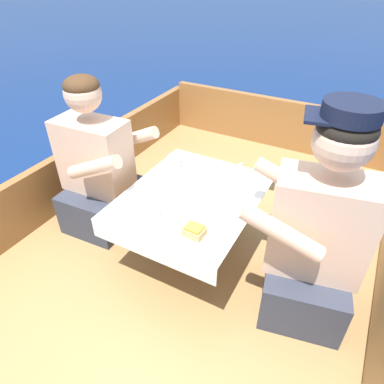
{
  "coord_description": "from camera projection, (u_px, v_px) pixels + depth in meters",
  "views": [
    {
      "loc": [
        0.68,
        -1.23,
        1.72
      ],
      "look_at": [
        0.0,
        0.02,
        0.71
      ],
      "focal_mm": 32.0,
      "sensor_mm": 36.0,
      "label": 1
    }
  ],
  "objects": [
    {
      "name": "utensil_knife_starboard",
      "position": [
        232.0,
        167.0,
        1.97
      ],
      "size": [
        0.09,
        0.15,
        0.0
      ],
      "rotation": [
        0.0,
        0.0,
        1.07
      ],
      "color": "silver",
      "rests_on": "cockpit_table"
    },
    {
      "name": "coffee_cup_port",
      "position": [
        174.0,
        160.0,
        1.98
      ],
      "size": [
        0.1,
        0.07,
        0.06
      ],
      "color": "silver",
      "rests_on": "cockpit_table"
    },
    {
      "name": "cockpit_table",
      "position": [
        192.0,
        202.0,
        1.78
      ],
      "size": [
        0.65,
        0.78,
        0.41
      ],
      "color": "#B2B2B7",
      "rests_on": "boat_deck"
    },
    {
      "name": "ground_plane",
      "position": [
        190.0,
        286.0,
        2.14
      ],
      "size": [
        60.0,
        60.0,
        0.0
      ],
      "primitive_type": "plane",
      "color": "navy"
    },
    {
      "name": "bowl_starboard_near",
      "position": [
        205.0,
        209.0,
        1.62
      ],
      "size": [
        0.12,
        0.12,
        0.04
      ],
      "color": "silver",
      "rests_on": "cockpit_table"
    },
    {
      "name": "person_port",
      "position": [
        98.0,
        172.0,
        2.01
      ],
      "size": [
        0.54,
        0.46,
        0.93
      ],
      "rotation": [
        0.0,
        0.0,
        0.06
      ],
      "color": "#333847",
      "rests_on": "boat_deck"
    },
    {
      "name": "plate_sandwich",
      "position": [
        194.0,
        236.0,
        1.5
      ],
      "size": [
        0.18,
        0.18,
        0.01
      ],
      "color": "silver",
      "rests_on": "cockpit_table"
    },
    {
      "name": "gunwale_port",
      "position": [
        59.0,
        183.0,
        2.25
      ],
      "size": [
        0.06,
        3.17,
        0.37
      ],
      "primitive_type": "cube",
      "color": "#936033",
      "rests_on": "boat_deck"
    },
    {
      "name": "sandwich",
      "position": [
        194.0,
        231.0,
        1.48
      ],
      "size": [
        0.09,
        0.08,
        0.05
      ],
      "rotation": [
        0.0,
        0.0,
        -0.06
      ],
      "color": "tan",
      "rests_on": "plate_sandwich"
    },
    {
      "name": "plate_bread",
      "position": [
        172.0,
        181.0,
        1.85
      ],
      "size": [
        0.17,
        0.17,
        0.01
      ],
      "color": "silver",
      "rests_on": "cockpit_table"
    },
    {
      "name": "person_starboard",
      "position": [
        315.0,
        237.0,
        1.47
      ],
      "size": [
        0.58,
        0.52,
        1.03
      ],
      "rotation": [
        0.0,
        0.0,
        3.34
      ],
      "color": "#333847",
      "rests_on": "boat_deck"
    },
    {
      "name": "bowl_center_far",
      "position": [
        229.0,
        179.0,
        1.83
      ],
      "size": [
        0.14,
        0.14,
        0.04
      ],
      "color": "silver",
      "rests_on": "cockpit_table"
    },
    {
      "name": "tin_can",
      "position": [
        201.0,
        182.0,
        1.8
      ],
      "size": [
        0.07,
        0.07,
        0.05
      ],
      "color": "silver",
      "rests_on": "cockpit_table"
    },
    {
      "name": "boat_deck",
      "position": [
        190.0,
        271.0,
        2.05
      ],
      "size": [
        2.04,
        3.17,
        0.28
      ],
      "primitive_type": "cube",
      "color": "#A87F4C",
      "rests_on": "ground_plane"
    },
    {
      "name": "utensil_fork_starboard",
      "position": [
        127.0,
        216.0,
        1.61
      ],
      "size": [
        0.13,
        0.14,
        0.0
      ],
      "rotation": [
        0.0,
        0.0,
        0.85
      ],
      "color": "silver",
      "rests_on": "cockpit_table"
    },
    {
      "name": "bowl_port_near",
      "position": [
        145.0,
        213.0,
        1.59
      ],
      "size": [
        0.14,
        0.14,
        0.04
      ],
      "color": "silver",
      "rests_on": "cockpit_table"
    },
    {
      "name": "bow_coaming",
      "position": [
        276.0,
        123.0,
        2.97
      ],
      "size": [
        1.92,
        0.06,
        0.42
      ],
      "primitive_type": "cube",
      "color": "#936033",
      "rests_on": "boat_deck"
    },
    {
      "name": "utensil_knife_port",
      "position": [
        190.0,
        163.0,
        2.01
      ],
      "size": [
        0.17,
        0.03,
        0.0
      ],
      "rotation": [
        0.0,
        0.0,
        3.03
      ],
      "color": "silver",
      "rests_on": "cockpit_table"
    },
    {
      "name": "coffee_cup_starboard",
      "position": [
        234.0,
        204.0,
        1.64
      ],
      "size": [
        0.1,
        0.07,
        0.06
      ],
      "color": "silver",
      "rests_on": "cockpit_table"
    },
    {
      "name": "utensil_spoon_starboard",
      "position": [
        172.0,
        198.0,
        1.72
      ],
      "size": [
        0.16,
        0.09,
        0.01
      ],
      "rotation": [
        0.0,
        0.0,
        0.51
      ],
      "color": "silver",
      "rests_on": "cockpit_table"
    }
  ]
}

